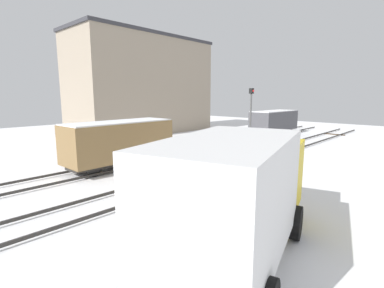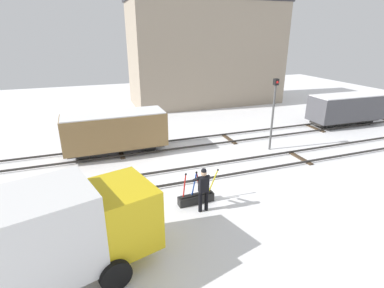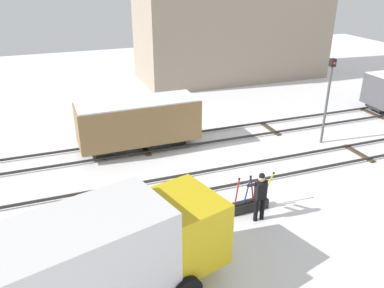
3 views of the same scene
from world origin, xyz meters
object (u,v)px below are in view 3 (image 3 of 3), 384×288
(switch_lever_frame, at_px, (249,204))
(signal_post, at_px, (328,94))
(freight_car_far_end, at_px, (139,122))
(delivery_truck, at_px, (112,254))
(rail_worker, at_px, (260,193))

(switch_lever_frame, xyz_separation_m, signal_post, (6.29, 4.12, 2.32))
(freight_car_far_end, bearing_deg, delivery_truck, -108.07)
(signal_post, bearing_deg, rail_worker, -142.75)
(delivery_truck, relative_size, freight_car_far_end, 1.10)
(switch_lever_frame, height_order, delivery_truck, delivery_truck)
(delivery_truck, height_order, signal_post, signal_post)
(switch_lever_frame, xyz_separation_m, rail_worker, (0.06, -0.62, 0.81))
(delivery_truck, bearing_deg, rail_worker, 5.49)
(switch_lever_frame, relative_size, freight_car_far_end, 0.31)
(rail_worker, bearing_deg, switch_lever_frame, 92.23)
(switch_lever_frame, distance_m, freight_car_far_end, 7.10)
(switch_lever_frame, height_order, signal_post, signal_post)
(switch_lever_frame, distance_m, delivery_truck, 6.11)
(rail_worker, bearing_deg, delivery_truck, -161.84)
(delivery_truck, relative_size, signal_post, 1.48)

